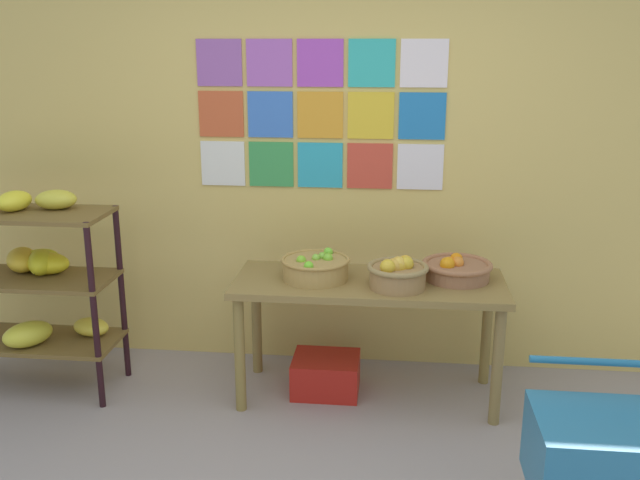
{
  "coord_description": "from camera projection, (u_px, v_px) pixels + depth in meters",
  "views": [
    {
      "loc": [
        0.4,
        -2.34,
        1.99
      ],
      "look_at": [
        0.03,
        1.13,
        1.01
      ],
      "focal_mm": 39.43,
      "sensor_mm": 36.0,
      "label": 1
    }
  ],
  "objects": [
    {
      "name": "banana_shelf_unit",
      "position": [
        31.0,
        269.0,
        4.07
      ],
      "size": [
        0.96,
        0.53,
        1.23
      ],
      "color": "black",
      "rests_on": "ground"
    },
    {
      "name": "shopping_cart",
      "position": [
        601.0,
        465.0,
        2.66
      ],
      "size": [
        0.52,
        0.47,
        0.78
      ],
      "rotation": [
        0.0,
        0.0,
        -0.17
      ],
      "color": "black",
      "rests_on": "ground"
    },
    {
      "name": "display_table",
      "position": [
        369.0,
        296.0,
        3.96
      ],
      "size": [
        1.52,
        0.6,
        0.71
      ],
      "color": "olive",
      "rests_on": "ground"
    },
    {
      "name": "back_wall_with_art",
      "position": [
        329.0,
        159.0,
        4.3
      ],
      "size": [
        4.75,
        0.07,
        2.61
      ],
      "color": "#D5B55F",
      "rests_on": "ground"
    },
    {
      "name": "fruit_basket_back_left",
      "position": [
        316.0,
        267.0,
        3.95
      ],
      "size": [
        0.39,
        0.39,
        0.15
      ],
      "color": "#AB8748",
      "rests_on": "display_table"
    },
    {
      "name": "fruit_basket_left",
      "position": [
        398.0,
        273.0,
        3.79
      ],
      "size": [
        0.33,
        0.33,
        0.18
      ],
      "color": "#987245",
      "rests_on": "display_table"
    },
    {
      "name": "produce_crate_under_table",
      "position": [
        326.0,
        374.0,
        4.15
      ],
      "size": [
        0.39,
        0.33,
        0.22
      ],
      "primitive_type": "cube",
      "color": "#B21D15",
      "rests_on": "ground"
    },
    {
      "name": "fruit_basket_back_right",
      "position": [
        456.0,
        269.0,
        3.94
      ],
      "size": [
        0.39,
        0.39,
        0.14
      ],
      "color": "#986647",
      "rests_on": "display_table"
    }
  ]
}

